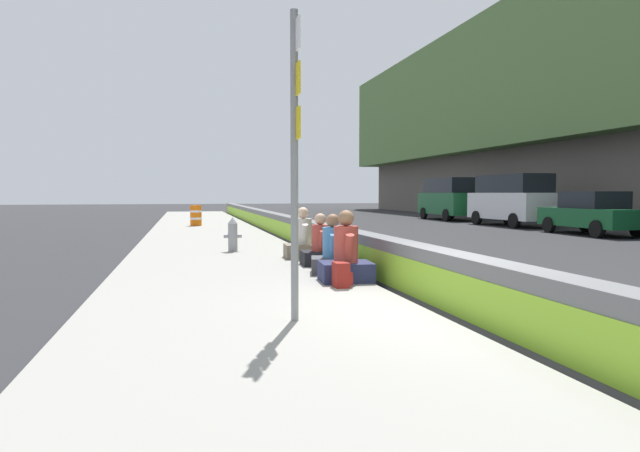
# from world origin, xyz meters

# --- Properties ---
(ground_plane) EXTENTS (160.00, 160.00, 0.00)m
(ground_plane) POSITION_xyz_m (0.00, 0.00, 0.00)
(ground_plane) COLOR #2B2B2D
(ground_plane) RESTS_ON ground
(sidewalk_strip) EXTENTS (80.00, 4.40, 0.14)m
(sidewalk_strip) POSITION_xyz_m (0.00, 2.65, 0.07)
(sidewalk_strip) COLOR gray
(sidewalk_strip) RESTS_ON ground_plane
(jersey_barrier) EXTENTS (76.00, 0.45, 0.85)m
(jersey_barrier) POSITION_xyz_m (0.00, 0.00, 0.42)
(jersey_barrier) COLOR slate
(jersey_barrier) RESTS_ON ground_plane
(route_sign_post) EXTENTS (0.44, 0.09, 3.60)m
(route_sign_post) POSITION_xyz_m (-0.22, 2.24, 2.23)
(route_sign_post) COLOR gray
(route_sign_post) RESTS_ON sidewalk_strip
(fire_hydrant) EXTENTS (0.26, 0.46, 0.88)m
(fire_hydrant) POSITION_xyz_m (7.80, 2.29, 0.59)
(fire_hydrant) COLOR gray
(fire_hydrant) RESTS_ON sidewalk_strip
(seated_person_foreground) EXTENTS (0.81, 0.93, 1.22)m
(seated_person_foreground) POSITION_xyz_m (2.45, 0.82, 0.52)
(seated_person_foreground) COLOR #23284C
(seated_person_foreground) RESTS_ON sidewalk_strip
(seated_person_middle) EXTENTS (0.84, 0.93, 1.11)m
(seated_person_middle) POSITION_xyz_m (3.40, 0.80, 0.49)
(seated_person_middle) COLOR #424247
(seated_person_middle) RESTS_ON sidewalk_strip
(seated_person_rear) EXTENTS (0.70, 0.81, 1.08)m
(seated_person_rear) POSITION_xyz_m (4.63, 0.74, 0.48)
(seated_person_rear) COLOR black
(seated_person_rear) RESTS_ON sidewalk_strip
(seated_person_far) EXTENTS (0.76, 0.88, 1.18)m
(seated_person_far) POSITION_xyz_m (5.98, 0.82, 0.51)
(seated_person_far) COLOR #706651
(seated_person_far) RESTS_ON sidewalk_strip
(backpack) EXTENTS (0.32, 0.28, 0.40)m
(backpack) POSITION_xyz_m (1.87, 1.07, 0.33)
(backpack) COLOR maroon
(backpack) RESTS_ON sidewalk_strip
(construction_barrel) EXTENTS (0.54, 0.54, 0.95)m
(construction_barrel) POSITION_xyz_m (19.61, 2.98, 0.62)
(construction_barrel) COLOR orange
(construction_barrel) RESTS_ON sidewalk_strip
(parked_car_third) EXTENTS (4.56, 2.08, 1.71)m
(parked_car_third) POSITION_xyz_m (11.95, -12.05, 0.86)
(parked_car_third) COLOR #145128
(parked_car_third) RESTS_ON ground_plane
(parked_car_fourth) EXTENTS (5.14, 2.19, 2.56)m
(parked_car_fourth) POSITION_xyz_m (17.84, -12.32, 1.35)
(parked_car_fourth) COLOR silver
(parked_car_fourth) RESTS_ON ground_plane
(parked_car_midline) EXTENTS (5.13, 2.17, 2.56)m
(parked_car_midline) POSITION_xyz_m (24.44, -12.28, 1.35)
(parked_car_midline) COLOR #145128
(parked_car_midline) RESTS_ON ground_plane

